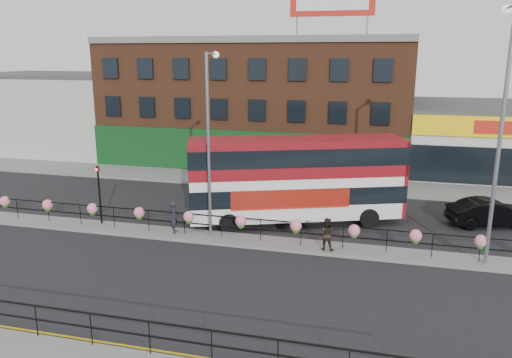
% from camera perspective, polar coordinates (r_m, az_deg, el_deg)
% --- Properties ---
extents(ground, '(120.00, 120.00, 0.00)m').
position_cam_1_polar(ground, '(25.05, -1.72, -7.18)').
color(ground, black).
rests_on(ground, ground).
extents(north_pavement, '(60.00, 4.00, 0.15)m').
position_cam_1_polar(north_pavement, '(36.17, 3.54, -0.36)').
color(north_pavement, slate).
rests_on(north_pavement, ground).
extents(median, '(60.00, 1.60, 0.15)m').
position_cam_1_polar(median, '(25.02, -1.72, -7.02)').
color(median, slate).
rests_on(median, ground).
extents(yellow_line_inner, '(60.00, 0.10, 0.01)m').
position_cam_1_polar(yellow_line_inner, '(16.93, -11.32, -18.66)').
color(yellow_line_inner, gold).
rests_on(yellow_line_inner, ground).
extents(yellow_line_outer, '(60.00, 0.10, 0.01)m').
position_cam_1_polar(yellow_line_outer, '(16.80, -11.60, -18.97)').
color(yellow_line_outer, gold).
rests_on(yellow_line_outer, ground).
extents(brick_building, '(25.00, 12.21, 10.30)m').
position_cam_1_polar(brick_building, '(43.84, 0.44, 8.92)').
color(brick_building, brown).
rests_on(brick_building, ground).
extents(supermarket, '(15.00, 12.25, 5.30)m').
position_cam_1_polar(supermarket, '(43.85, 26.76, 4.15)').
color(supermarket, silver).
rests_on(supermarket, ground).
extents(warehouse_west, '(15.50, 12.00, 7.30)m').
position_cam_1_polar(warehouse_west, '(52.68, -21.64, 7.19)').
color(warehouse_west, '#ADADA8').
rests_on(warehouse_west, ground).
extents(median_railing, '(30.04, 0.56, 1.23)m').
position_cam_1_polar(median_railing, '(24.69, -1.73, -4.92)').
color(median_railing, black).
rests_on(median_railing, median).
extents(south_railing, '(20.04, 0.05, 1.12)m').
position_cam_1_polar(south_railing, '(17.04, -18.39, -15.20)').
color(south_railing, black).
rests_on(south_railing, south_pavement).
extents(double_decker_bus, '(11.82, 6.72, 4.70)m').
position_cam_1_polar(double_decker_bus, '(27.14, 4.72, 0.84)').
color(double_decker_bus, white).
rests_on(double_decker_bus, ground).
extents(car, '(3.83, 5.31, 1.49)m').
position_cam_1_polar(car, '(29.85, 25.28, -3.53)').
color(car, black).
rests_on(car, ground).
extents(pedestrian_a, '(0.79, 0.68, 1.67)m').
position_cam_1_polar(pedestrian_a, '(25.95, -9.31, -4.29)').
color(pedestrian_a, black).
rests_on(pedestrian_a, median).
extents(pedestrian_b, '(0.83, 0.68, 1.57)m').
position_cam_1_polar(pedestrian_b, '(23.63, 8.04, -6.23)').
color(pedestrian_b, black).
rests_on(pedestrian_b, median).
extents(lamp_column_west, '(0.33, 1.59, 9.07)m').
position_cam_1_polar(lamp_column_west, '(24.33, -5.31, 5.60)').
color(lamp_column_west, slate).
rests_on(lamp_column_west, median).
extents(lamp_column_east, '(0.39, 1.92, 10.94)m').
position_cam_1_polar(lamp_column_east, '(23.15, 26.24, 6.57)').
color(lamp_column_east, slate).
rests_on(lamp_column_east, median).
extents(traffic_light_median, '(0.15, 0.28, 3.65)m').
position_cam_1_polar(traffic_light_median, '(27.83, -17.56, -0.33)').
color(traffic_light_median, black).
rests_on(traffic_light_median, median).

